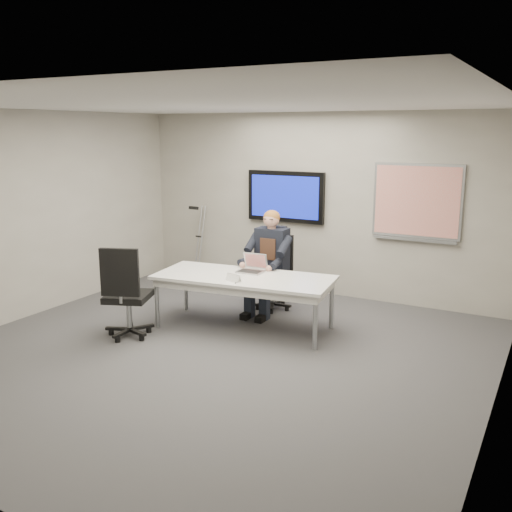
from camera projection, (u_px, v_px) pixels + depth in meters
The scene contains 15 objects.
floor at pixel (212, 355), 6.57m from camera, with size 6.00×6.00×0.02m, color #3A3A3C.
ceiling at pixel (207, 104), 5.96m from camera, with size 6.00×6.00×0.02m, color silver.
wall_back at pixel (316, 204), 8.83m from camera, with size 6.00×0.02×2.80m, color gray.
wall_left at pixel (23, 216), 7.67m from camera, with size 0.02×6.00×2.80m, color gray.
wall_right at pixel (504, 266), 4.85m from camera, with size 0.02×6.00×2.80m, color gray.
conference_table at pixel (244, 282), 7.33m from camera, with size 2.38×1.24×0.70m.
tv_display at pixel (286, 197), 9.00m from camera, with size 1.30×0.09×0.80m.
whiteboard at pixel (417, 202), 8.05m from camera, with size 1.25×0.08×1.10m.
office_chair_far at pixel (274, 286), 8.22m from camera, with size 0.53×0.53×1.06m.
office_chair_near at pixel (127, 309), 7.05m from camera, with size 0.73×0.73×1.17m.
seated_person at pixel (266, 273), 7.94m from camera, with size 0.45×0.77×1.45m.
crutch at pixel (200, 242), 9.75m from camera, with size 0.18×0.38×1.32m, color #A5A7AD, non-canonical shape.
laptop at pixel (253, 267), 7.52m from camera, with size 0.34×0.32×0.24m.
name_tent at pixel (233, 277), 7.06m from camera, with size 0.22×0.06×0.09m, color white, non-canonical shape.
pen at pixel (236, 282), 7.00m from camera, with size 0.01×0.01×0.13m, color black.
Camera 1 is at (3.41, -5.16, 2.54)m, focal length 40.00 mm.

